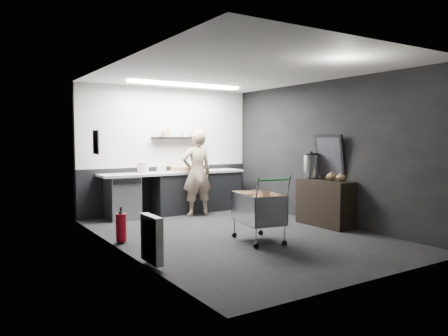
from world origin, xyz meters
TOP-DOWN VIEW (x-y plane):
  - floor at (0.00, 0.00)m, footprint 5.50×5.50m
  - ceiling at (0.00, 0.00)m, footprint 5.50×5.50m
  - wall_back at (0.00, 2.75)m, footprint 5.50×0.00m
  - wall_front at (0.00, -2.75)m, footprint 5.50×0.00m
  - wall_left at (-2.00, 0.00)m, footprint 0.00×5.50m
  - wall_right at (2.00, 0.00)m, footprint 0.00×5.50m
  - kitchen_wall_panel at (0.00, 2.73)m, footprint 3.95×0.02m
  - dado_panel at (0.00, 2.73)m, footprint 3.95×0.02m
  - floating_shelf at (0.20, 2.62)m, footprint 1.20×0.22m
  - wall_clock at (1.40, 2.72)m, footprint 0.20×0.03m
  - poster at (-1.98, 1.30)m, footprint 0.02×0.30m
  - poster_red_band at (-1.98, 1.30)m, footprint 0.02×0.22m
  - radiator at (-1.94, -0.90)m, footprint 0.10×0.50m
  - ceiling_strip at (0.00, 1.85)m, footprint 2.40×0.20m
  - prep_counter at (0.14, 2.42)m, footprint 3.20×0.61m
  - person at (0.30, 1.97)m, footprint 0.68×0.48m
  - shopping_cart at (-0.01, -0.56)m, footprint 0.71×1.02m
  - sideboard at (1.78, -0.21)m, footprint 0.48×1.12m
  - fire_extinguisher at (-1.85, 0.50)m, footprint 0.16×0.16m
  - cardboard_box at (0.21, 2.37)m, footprint 0.64×0.56m
  - pink_tub at (-0.71, 2.42)m, footprint 0.22×0.22m
  - white_container at (-0.32, 2.37)m, footprint 0.18×0.15m

SIDE VIEW (x-z plane):
  - floor at x=0.00m, z-range 0.00..0.00m
  - fire_extinguisher at x=-1.85m, z-range -0.01..0.53m
  - radiator at x=-1.94m, z-range 0.05..0.65m
  - prep_counter at x=0.14m, z-range 0.01..0.91m
  - shopping_cart at x=-0.01m, z-range -0.02..1.01m
  - dado_panel at x=0.00m, z-range 0.00..1.00m
  - sideboard at x=1.78m, z-range -0.30..1.38m
  - person at x=0.30m, z-range 0.00..1.78m
  - cardboard_box at x=0.21m, z-range 0.90..1.01m
  - white_container at x=-0.32m, z-range 0.90..1.05m
  - pink_tub at x=-0.71m, z-range 0.90..1.12m
  - wall_back at x=0.00m, z-range -1.40..4.10m
  - wall_front at x=0.00m, z-range -1.40..4.10m
  - wall_left at x=-2.00m, z-range -1.40..4.10m
  - wall_right at x=2.00m, z-range -1.40..4.10m
  - poster at x=-1.98m, z-range 1.35..1.75m
  - floating_shelf at x=0.20m, z-range 1.60..1.64m
  - poster_red_band at x=-1.98m, z-range 1.57..1.67m
  - kitchen_wall_panel at x=0.00m, z-range 1.00..2.70m
  - wall_clock at x=1.40m, z-range 2.05..2.25m
  - ceiling_strip at x=0.00m, z-range 2.65..2.69m
  - ceiling at x=0.00m, z-range 2.70..2.70m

